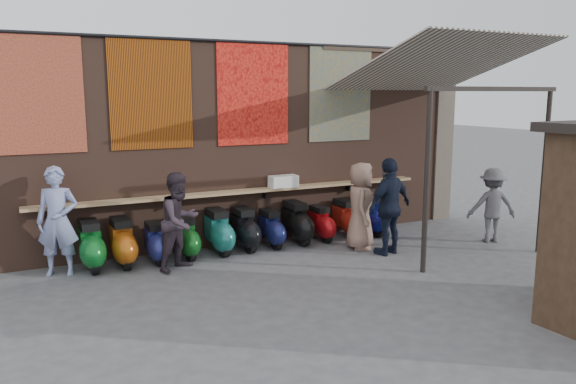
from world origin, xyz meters
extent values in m
plane|color=#474749|center=(0.00, 0.00, 0.00)|extent=(70.00, 70.00, 0.00)
cube|color=brown|center=(0.00, 2.70, 2.00)|extent=(10.00, 0.40, 4.00)
cube|color=#4C4238|center=(5.20, 2.70, 2.00)|extent=(0.50, 0.50, 4.00)
cube|color=#9E7A51|center=(0.00, 2.33, 1.10)|extent=(8.00, 0.32, 0.05)
cube|color=white|center=(0.86, 2.30, 1.24)|extent=(0.57, 0.29, 0.24)
cube|color=maroon|center=(-3.60, 2.48, 3.00)|extent=(1.50, 0.02, 2.00)
cube|color=#C0510B|center=(-1.70, 2.48, 3.00)|extent=(1.50, 0.02, 2.00)
cube|color=red|center=(0.30, 2.48, 3.00)|extent=(1.50, 0.02, 2.00)
cube|color=navy|center=(2.30, 2.48, 3.00)|extent=(1.50, 0.02, 2.00)
cylinder|color=black|center=(0.00, 2.47, 3.98)|extent=(9.50, 0.06, 0.06)
imported|color=#7D87B6|center=(-3.44, 2.00, 0.92)|extent=(0.77, 0.63, 1.84)
imported|color=#2D232C|center=(-1.55, 1.40, 0.85)|extent=(1.04, 0.97, 1.69)
imported|color=black|center=(2.23, 0.56, 0.92)|extent=(1.15, 0.69, 1.83)
imported|color=#555358|center=(4.66, 0.38, 0.76)|extent=(1.13, 0.93, 1.52)
imported|color=#856554|center=(1.96, 1.12, 0.85)|extent=(0.88, 0.99, 1.70)
cube|color=beige|center=(3.50, 0.90, 3.55)|extent=(3.20, 3.28, 0.97)
cube|color=#33261C|center=(3.50, 2.49, 3.95)|extent=(3.30, 0.08, 0.12)
cube|color=black|center=(3.50, -0.60, 3.08)|extent=(3.00, 0.08, 0.08)
cylinder|color=black|center=(2.10, -0.60, 1.55)|extent=(0.09, 0.09, 3.10)
cylinder|color=black|center=(4.90, -0.60, 1.55)|extent=(0.09, 0.09, 3.10)
camera|label=1|loc=(-4.04, -7.82, 3.00)|focal=35.00mm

